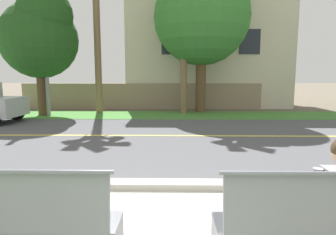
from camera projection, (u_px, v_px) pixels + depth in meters
ground_plane at (171, 127)px, 10.29m from camera, size 140.00×140.00×0.00m
curb_edge at (169, 185)px, 4.69m from camera, size 44.00×0.30×0.11m
street_asphalt at (171, 136)px, 8.81m from camera, size 52.00×8.00×0.01m
road_centre_line at (171, 136)px, 8.81m from camera, size 48.00×0.14×0.01m
far_verge_grass at (172, 115)px, 13.53m from camera, size 48.00×2.80×0.02m
bench_left at (4, 222)px, 2.66m from camera, size 2.08×0.48×1.01m
bench_right at (332, 225)px, 2.61m from camera, size 2.08×0.48×1.01m
seated_person_grey at (335, 195)px, 2.75m from camera, size 0.52×0.68×1.25m
streetlamp at (46, 25)px, 12.87m from camera, size 0.24×2.10×7.03m
shade_tree_far_left at (41, 34)px, 12.89m from camera, size 3.39×3.39×5.59m
shade_tree_left at (205, 9)px, 13.85m from camera, size 4.61×4.61×7.61m
garden_wall at (141, 96)px, 16.02m from camera, size 13.00×0.36×1.40m
house_across_street at (204, 47)px, 18.72m from camera, size 9.94×6.91×7.15m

